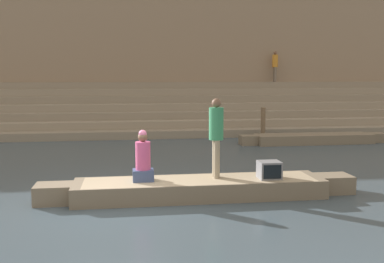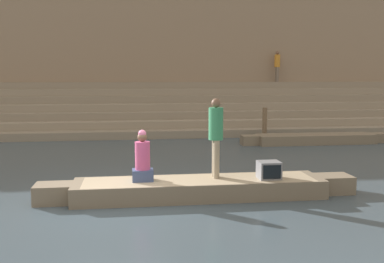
% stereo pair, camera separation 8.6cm
% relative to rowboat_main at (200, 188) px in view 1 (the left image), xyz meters
% --- Properties ---
extents(ground_plane, '(120.00, 120.00, 0.00)m').
position_rel_rowboat_main_xyz_m(ground_plane, '(-1.81, -0.30, -0.21)').
color(ground_plane, '#3D4C56').
extents(ghat_steps, '(36.00, 5.46, 2.31)m').
position_rel_rowboat_main_xyz_m(ghat_steps, '(-1.81, 12.70, 0.61)').
color(ghat_steps, gray).
rests_on(ghat_steps, ground).
extents(back_wall, '(34.20, 1.28, 9.07)m').
position_rel_rowboat_main_xyz_m(back_wall, '(-1.81, 15.25, 4.29)').
color(back_wall, '#937A60').
rests_on(back_wall, ground).
extents(rowboat_main, '(6.92, 1.27, 0.40)m').
position_rel_rowboat_main_xyz_m(rowboat_main, '(0.00, 0.00, 0.00)').
color(rowboat_main, '#756651').
rests_on(rowboat_main, ground).
extents(person_standing, '(0.32, 0.32, 1.75)m').
position_rel_rowboat_main_xyz_m(person_standing, '(0.38, 0.14, 1.20)').
color(person_standing, gray).
rests_on(person_standing, rowboat_main).
extents(person_rowing, '(0.44, 0.35, 1.10)m').
position_rel_rowboat_main_xyz_m(person_rowing, '(-1.22, 0.04, 0.63)').
color(person_rowing, '#3D4C75').
rests_on(person_rowing, rowboat_main).
extents(tv_set, '(0.47, 0.44, 0.38)m').
position_rel_rowboat_main_xyz_m(tv_set, '(1.51, -0.12, 0.37)').
color(tv_set, slate).
rests_on(tv_set, rowboat_main).
extents(moored_boat_shore, '(5.91, 1.07, 0.36)m').
position_rel_rowboat_main_xyz_m(moored_boat_shore, '(5.70, 7.15, -0.02)').
color(moored_boat_shore, '#756651').
rests_on(moored_boat_shore, ground).
extents(mooring_post, '(0.20, 0.20, 1.33)m').
position_rel_rowboat_main_xyz_m(mooring_post, '(4.09, 8.60, 0.45)').
color(mooring_post, brown).
rests_on(mooring_post, ground).
extents(person_on_steps, '(0.30, 0.30, 1.65)m').
position_rel_rowboat_main_xyz_m(person_on_steps, '(6.47, 14.26, 3.06)').
color(person_on_steps, '#756656').
rests_on(person_on_steps, ghat_steps).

